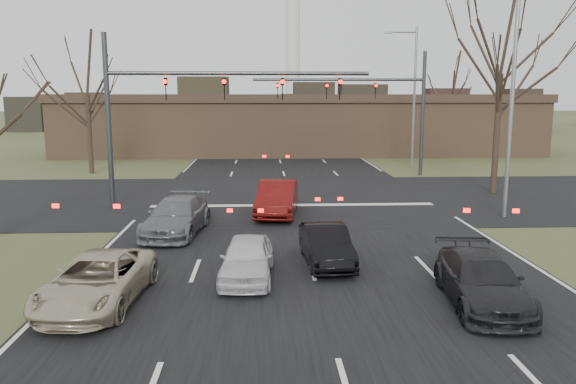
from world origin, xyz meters
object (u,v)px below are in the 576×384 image
at_px(mast_arm_near, 179,98).
at_px(car_black_hatch, 326,245).
at_px(streetlight_right_far, 412,90).
at_px(car_white_sedan, 247,258).
at_px(car_grey_ahead, 177,216).
at_px(car_red_ahead, 277,198).
at_px(car_silver_suv, 97,280).
at_px(mast_arm_far, 380,98).
at_px(streetlight_right_near, 509,86).
at_px(car_charcoal_sedan, 482,281).
at_px(building, 299,124).

bearing_deg(mast_arm_near, car_black_hatch, -58.80).
relative_size(streetlight_right_far, car_white_sedan, 2.78).
distance_m(streetlight_right_far, car_grey_ahead, 24.36).
xyz_separation_m(car_grey_ahead, car_red_ahead, (3.92, 3.20, 0.07)).
relative_size(mast_arm_near, car_silver_suv, 2.69).
height_order(mast_arm_far, streetlight_right_near, streetlight_right_near).
xyz_separation_m(streetlight_right_near, streetlight_right_far, (0.50, 17.00, 0.00)).
distance_m(streetlight_right_far, car_silver_suv, 30.92).
relative_size(car_silver_suv, car_charcoal_sedan, 1.04).
relative_size(mast_arm_near, streetlight_right_far, 1.21).
height_order(streetlight_right_near, car_red_ahead, streetlight_right_near).
bearing_deg(mast_arm_far, streetlight_right_near, -78.53).
xyz_separation_m(mast_arm_near, car_grey_ahead, (0.50, -5.29, -4.39)).
xyz_separation_m(streetlight_right_far, car_charcoal_sedan, (-5.32, -27.07, -4.96)).
height_order(mast_arm_far, car_grey_ahead, mast_arm_far).
xyz_separation_m(streetlight_right_far, car_red_ahead, (-10.14, -16.09, -4.83)).
bearing_deg(streetlight_right_near, car_red_ahead, 174.59).
bearing_deg(car_white_sedan, car_red_ahead, 85.76).
distance_m(mast_arm_near, car_silver_suv, 13.37).
height_order(car_white_sedan, car_grey_ahead, car_grey_ahead).
xyz_separation_m(building, mast_arm_far, (4.18, -15.00, 2.35)).
relative_size(streetlight_right_far, car_black_hatch, 2.71).
distance_m(car_charcoal_sedan, car_red_ahead, 11.99).
bearing_deg(building, car_red_ahead, -95.93).
distance_m(streetlight_right_far, car_red_ahead, 19.62).
height_order(car_black_hatch, car_charcoal_sedan, car_charcoal_sedan).
bearing_deg(mast_arm_far, car_charcoal_sedan, -95.41).
relative_size(car_white_sedan, car_grey_ahead, 0.77).
distance_m(car_charcoal_sedan, car_grey_ahead, 11.69).
height_order(mast_arm_far, car_white_sedan, mast_arm_far).
height_order(mast_arm_near, car_black_hatch, mast_arm_near).
bearing_deg(car_charcoal_sedan, car_white_sedan, 164.51).
xyz_separation_m(car_charcoal_sedan, car_red_ahead, (-4.81, 10.98, 0.13)).
bearing_deg(car_red_ahead, mast_arm_near, 161.30).
height_order(mast_arm_near, car_silver_suv, mast_arm_near).
bearing_deg(car_silver_suv, car_charcoal_sedan, 1.88).
relative_size(building, car_white_sedan, 11.78).
bearing_deg(streetlight_right_near, building, 103.69).
xyz_separation_m(mast_arm_near, car_black_hatch, (5.73, -9.46, -4.47)).
bearing_deg(car_white_sedan, streetlight_right_near, 38.99).
xyz_separation_m(mast_arm_near, car_charcoal_sedan, (9.23, -13.07, -4.45)).
bearing_deg(car_silver_suv, streetlight_right_near, 38.23).
bearing_deg(mast_arm_near, streetlight_right_near, -12.05).
height_order(streetlight_right_far, car_red_ahead, streetlight_right_far).
height_order(streetlight_right_near, car_black_hatch, streetlight_right_near).
xyz_separation_m(mast_arm_far, streetlight_right_far, (3.14, 4.00, 0.57)).
bearing_deg(car_red_ahead, car_silver_suv, -108.02).
bearing_deg(streetlight_right_near, car_charcoal_sedan, -115.59).
relative_size(building, streetlight_right_far, 4.24).
bearing_deg(building, car_silver_suv, -101.48).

